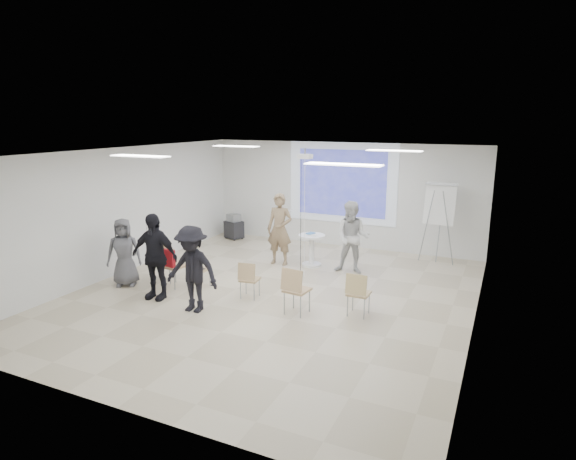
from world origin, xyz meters
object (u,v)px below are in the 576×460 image
at_px(player_right, 352,234).
at_px(av_cart, 234,227).
at_px(pedestal_table, 312,248).
at_px(chair_center, 249,277).
at_px(audience_mid, 192,264).
at_px(chair_left_inner, 197,267).
at_px(chair_far_left, 163,259).
at_px(audience_outer, 124,248).
at_px(chair_left_mid, 171,263).
at_px(laptop, 200,268).
at_px(chair_right_far, 358,291).
at_px(flipchart_easel, 440,205).
at_px(audience_left, 154,250).
at_px(chair_right_inner, 295,287).
at_px(player_left, 280,225).

height_order(player_right, av_cart, player_right).
height_order(pedestal_table, chair_center, pedestal_table).
bearing_deg(audience_mid, chair_left_inner, 119.80).
relative_size(player_right, av_cart, 2.51).
height_order(chair_far_left, audience_outer, audience_outer).
bearing_deg(chair_left_mid, laptop, 36.28).
bearing_deg(chair_left_mid, chair_right_far, 11.69).
xyz_separation_m(chair_left_mid, audience_mid, (1.22, -0.91, 0.41)).
xyz_separation_m(chair_far_left, chair_right_far, (4.58, -0.02, -0.03)).
xyz_separation_m(chair_far_left, chair_left_inner, (0.94, 0.00, -0.06)).
bearing_deg(chair_far_left, chair_right_far, -23.81).
bearing_deg(player_right, audience_outer, -151.52).
height_order(chair_center, flipchart_easel, flipchart_easel).
bearing_deg(audience_outer, flipchart_easel, 4.36).
relative_size(pedestal_table, player_right, 0.43).
relative_size(chair_left_mid, audience_left, 0.45).
relative_size(pedestal_table, audience_left, 0.40).
height_order(chair_left_inner, chair_right_far, chair_right_far).
bearing_deg(flipchart_easel, chair_left_inner, -132.74).
height_order(chair_left_mid, chair_center, chair_left_mid).
height_order(chair_left_inner, av_cart, chair_left_inner).
xyz_separation_m(chair_left_inner, audience_outer, (-1.59, -0.50, 0.37)).
bearing_deg(laptop, chair_right_inner, 170.97).
xyz_separation_m(chair_far_left, laptop, (0.95, 0.09, -0.10)).
xyz_separation_m(chair_right_inner, av_cart, (-4.14, 4.65, -0.20)).
distance_m(chair_left_mid, audience_outer, 1.13).
bearing_deg(chair_left_mid, audience_mid, -27.20).
bearing_deg(flipchart_easel, player_left, -149.75).
distance_m(chair_left_inner, chair_right_far, 3.64).
xyz_separation_m(chair_far_left, audience_left, (0.50, -0.85, 0.49)).
bearing_deg(player_left, chair_center, -82.26).
height_order(chair_far_left, audience_left, audience_left).
distance_m(audience_mid, av_cart, 5.80).
height_order(chair_right_far, audience_outer, audience_outer).
bearing_deg(chair_right_inner, chair_left_inner, 175.87).
xyz_separation_m(player_right, chair_far_left, (-3.69, -2.47, -0.43)).
height_order(player_left, chair_far_left, player_left).
distance_m(laptop, audience_left, 1.20).
bearing_deg(chair_far_left, chair_center, -25.64).
relative_size(player_right, audience_outer, 1.14).
bearing_deg(chair_right_far, player_right, 110.26).
bearing_deg(chair_right_far, player_left, 139.60).
xyz_separation_m(player_left, audience_mid, (-0.18, -3.49, -0.08)).
xyz_separation_m(pedestal_table, audience_left, (-2.09, -3.43, 0.57)).
height_order(player_left, chair_left_mid, player_left).
distance_m(chair_left_mid, laptop, 0.63).
bearing_deg(audience_left, flipchart_easel, 40.77).
xyz_separation_m(chair_left_inner, audience_mid, (0.67, -1.10, 0.48)).
xyz_separation_m(pedestal_table, chair_right_inner, (0.89, -3.03, 0.09)).
height_order(player_right, chair_left_mid, player_right).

